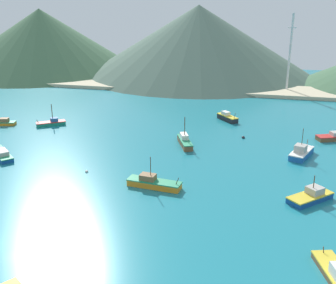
{
  "coord_description": "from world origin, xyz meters",
  "views": [
    {
      "loc": [
        32.78,
        -42.61,
        31.84
      ],
      "look_at": [
        12.74,
        40.67,
        2.15
      ],
      "focal_mm": 43.2,
      "sensor_mm": 36.0,
      "label": 1
    }
  ],
  "objects": [
    {
      "name": "fishing_boat_7",
      "position": [
        23.26,
        68.96,
        0.91
      ],
      "size": [
        6.6,
        7.19,
        3.04
      ],
      "color": "#232328",
      "rests_on": "ground"
    },
    {
      "name": "fishing_boat_5",
      "position": [
        -21.59,
        28.65,
        0.69
      ],
      "size": [
        9.58,
        8.76,
        1.88
      ],
      "color": "#14478C",
      "rests_on": "ground"
    },
    {
      "name": "fishing_boat_4",
      "position": [
        50.22,
        57.62,
        0.77
      ],
      "size": [
        8.44,
        5.69,
        2.07
      ],
      "color": "brown",
      "rests_on": "ground"
    },
    {
      "name": "buoy_0",
      "position": [
        -0.12,
        25.17,
        0.11
      ],
      "size": [
        0.61,
        0.61,
        0.61
      ],
      "color": "silver",
      "rests_on": "ground"
    },
    {
      "name": "fishing_boat_2",
      "position": [
        15.64,
        45.42,
        0.96
      ],
      "size": [
        5.4,
        9.1,
        6.77
      ],
      "color": "brown",
      "rests_on": "ground"
    },
    {
      "name": "hill_west",
      "position": [
        -73.99,
        138.77,
        14.54
      ],
      "size": [
        92.39,
        92.39,
        29.07
      ],
      "color": "#3D6042",
      "rests_on": "ground"
    },
    {
      "name": "ground",
      "position": [
        0.0,
        30.0,
        -0.25
      ],
      "size": [
        260.0,
        280.0,
        0.5
      ],
      "color": "teal"
    },
    {
      "name": "fishing_boat_13",
      "position": [
        -36.43,
        50.01,
        0.65
      ],
      "size": [
        8.12,
        4.08,
        1.91
      ],
      "color": "orange",
      "rests_on": "ground"
    },
    {
      "name": "buoy_1",
      "position": [
        28.73,
        53.91,
        0.14
      ],
      "size": [
        0.81,
        0.81,
        0.81
      ],
      "color": "#232328",
      "rests_on": "ground"
    },
    {
      "name": "fishing_boat_1",
      "position": [
        -22.98,
        52.88,
        0.7
      ],
      "size": [
        7.69,
        6.53,
        5.86
      ],
      "color": "#198466",
      "rests_on": "ground"
    },
    {
      "name": "fishing_boat_11",
      "position": [
        14.53,
        21.77,
        0.82
      ],
      "size": [
        10.24,
        3.73,
        5.81
      ],
      "color": "orange",
      "rests_on": "ground"
    },
    {
      "name": "fishing_boat_3",
      "position": [
        41.91,
        22.89,
        0.78
      ],
      "size": [
        8.2,
        8.15,
        4.51
      ],
      "color": "#14478C",
      "rests_on": "ground"
    },
    {
      "name": "radio_tower",
      "position": [
        40.98,
        112.74,
        14.49
      ],
      "size": [
        2.84,
        2.27,
        28.41
      ],
      "color": "silver",
      "rests_on": "ground"
    },
    {
      "name": "fishing_boat_12",
      "position": [
        41.74,
        44.0,
        0.99
      ],
      "size": [
        5.94,
        9.21,
        6.53
      ],
      "color": "#1E5BA8",
      "rests_on": "ground"
    },
    {
      "name": "beach_strip",
      "position": [
        0.0,
        110.24,
        0.6
      ],
      "size": [
        247.0,
        18.89,
        1.2
      ],
      "primitive_type": "cube",
      "color": "#C6B793",
      "rests_on": "ground"
    },
    {
      "name": "hill_central",
      "position": [
        1.92,
        144.46,
        15.44
      ],
      "size": [
        104.68,
        104.68,
        30.89
      ],
      "color": "#4C6656",
      "rests_on": "ground"
    }
  ]
}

